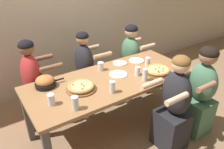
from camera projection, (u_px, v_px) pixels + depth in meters
ground_plane at (112, 126)px, 2.96m from camera, size 18.00×18.00×0.00m
dining_table at (112, 84)px, 2.65m from camera, size 2.05×0.86×0.74m
pizza_board_main at (157, 70)px, 2.72m from camera, size 0.33×0.33×0.06m
pizza_board_second at (81, 87)px, 2.37m from camera, size 0.33×0.33×0.06m
skillet_bowl at (45, 82)px, 2.42m from camera, size 0.33×0.23×0.13m
empty_plate_a at (118, 74)px, 2.69m from camera, size 0.22×0.22×0.02m
empty_plate_b at (120, 63)px, 2.98m from camera, size 0.19×0.19×0.02m
empty_plate_c at (136, 61)px, 3.06m from camera, size 0.21×0.21×0.02m
drinking_glass_a at (112, 88)px, 2.31m from camera, size 0.06×0.06×0.14m
drinking_glass_b at (51, 100)px, 2.11m from camera, size 0.07×0.07×0.12m
drinking_glass_c at (137, 71)px, 2.66m from camera, size 0.07×0.07×0.11m
drinking_glass_d at (145, 76)px, 2.54m from camera, size 0.06×0.06×0.15m
drinking_glass_e at (75, 104)px, 2.04m from camera, size 0.07×0.07×0.14m
drinking_glass_f at (148, 62)px, 2.90m from camera, size 0.07×0.07×0.12m
drinking_glass_g at (101, 67)px, 2.78m from camera, size 0.08×0.08×0.11m
diner_far_left at (34, 88)px, 2.81m from camera, size 0.51×0.40×1.19m
diner_near_right at (200, 95)px, 2.65m from camera, size 0.51×0.40×1.17m
diner_near_midright at (174, 108)px, 2.43m from camera, size 0.51×0.40×1.17m
diner_far_center at (85, 74)px, 3.18m from camera, size 0.51×0.40×1.16m
diner_far_right at (130, 61)px, 3.59m from camera, size 0.51×0.40×1.13m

